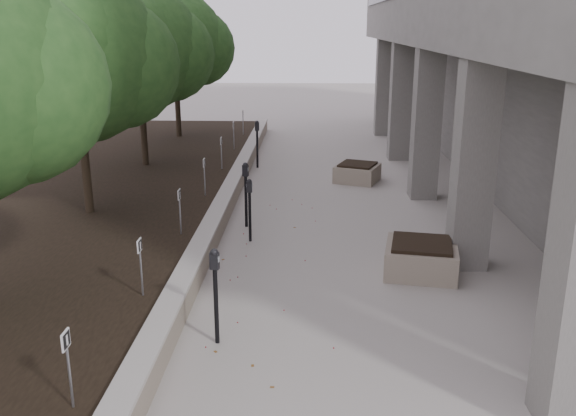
# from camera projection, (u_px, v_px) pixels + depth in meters

# --- Properties ---
(retaining_wall) EXTENTS (0.39, 26.00, 0.50)m
(retaining_wall) POSITION_uv_depth(u_px,v_px,m) (223.00, 207.00, 15.13)
(retaining_wall) COLOR gray
(retaining_wall) RESTS_ON ground
(planting_bed) EXTENTS (7.00, 26.00, 0.40)m
(planting_bed) POSITION_uv_depth(u_px,v_px,m) (77.00, 207.00, 15.28)
(planting_bed) COLOR black
(planting_bed) RESTS_ON ground
(crabapple_tree_3) EXTENTS (4.60, 4.00, 5.44)m
(crabapple_tree_3) POSITION_uv_depth(u_px,v_px,m) (78.00, 93.00, 13.45)
(crabapple_tree_3) COLOR #224A1C
(crabapple_tree_3) RESTS_ON planting_bed
(crabapple_tree_4) EXTENTS (4.60, 4.00, 5.44)m
(crabapple_tree_4) POSITION_uv_depth(u_px,v_px,m) (140.00, 75.00, 18.24)
(crabapple_tree_4) COLOR #224A1C
(crabapple_tree_4) RESTS_ON planting_bed
(crabapple_tree_5) EXTENTS (4.60, 4.00, 5.44)m
(crabapple_tree_5) POSITION_uv_depth(u_px,v_px,m) (176.00, 65.00, 23.02)
(crabapple_tree_5) COLOR #224A1C
(crabapple_tree_5) RESTS_ON planting_bed
(parking_sign_2) EXTENTS (0.04, 0.22, 0.96)m
(parking_sign_2) POSITION_uv_depth(u_px,v_px,m) (69.00, 370.00, 6.83)
(parking_sign_2) COLOR black
(parking_sign_2) RESTS_ON planting_bed
(parking_sign_3) EXTENTS (0.04, 0.22, 0.96)m
(parking_sign_3) POSITION_uv_depth(u_px,v_px,m) (141.00, 268.00, 9.70)
(parking_sign_3) COLOR black
(parking_sign_3) RESTS_ON planting_bed
(parking_sign_4) EXTENTS (0.04, 0.22, 0.96)m
(parking_sign_4) POSITION_uv_depth(u_px,v_px,m) (180.00, 212.00, 12.58)
(parking_sign_4) COLOR black
(parking_sign_4) RESTS_ON planting_bed
(parking_sign_5) EXTENTS (0.04, 0.22, 0.96)m
(parking_sign_5) POSITION_uv_depth(u_px,v_px,m) (205.00, 177.00, 15.45)
(parking_sign_5) COLOR black
(parking_sign_5) RESTS_ON planting_bed
(parking_sign_6) EXTENTS (0.04, 0.22, 0.96)m
(parking_sign_6) POSITION_uv_depth(u_px,v_px,m) (221.00, 153.00, 18.32)
(parking_sign_6) COLOR black
(parking_sign_6) RESTS_ON planting_bed
(parking_sign_7) EXTENTS (0.04, 0.22, 0.96)m
(parking_sign_7) POSITION_uv_depth(u_px,v_px,m) (234.00, 136.00, 21.19)
(parking_sign_7) COLOR black
(parking_sign_7) RESTS_ON planting_bed
(parking_sign_8) EXTENTS (0.04, 0.22, 0.96)m
(parking_sign_8) POSITION_uv_depth(u_px,v_px,m) (243.00, 122.00, 24.06)
(parking_sign_8) COLOR black
(parking_sign_8) RESTS_ON planting_bed
(parking_meter_2) EXTENTS (0.17, 0.13, 1.50)m
(parking_meter_2) POSITION_uv_depth(u_px,v_px,m) (216.00, 297.00, 8.97)
(parking_meter_2) COLOR black
(parking_meter_2) RESTS_ON ground
(parking_meter_3) EXTENTS (0.14, 0.10, 1.41)m
(parking_meter_3) POSITION_uv_depth(u_px,v_px,m) (250.00, 210.00, 13.27)
(parking_meter_3) COLOR black
(parking_meter_3) RESTS_ON ground
(parking_meter_4) EXTENTS (0.18, 0.14, 1.55)m
(parking_meter_4) POSITION_uv_depth(u_px,v_px,m) (246.00, 195.00, 14.22)
(parking_meter_4) COLOR black
(parking_meter_4) RESTS_ON ground
(parking_meter_5) EXTENTS (0.18, 0.14, 1.57)m
(parking_meter_5) POSITION_uv_depth(u_px,v_px,m) (257.00, 144.00, 20.13)
(parking_meter_5) COLOR black
(parking_meter_5) RESTS_ON ground
(planter_front) EXTENTS (1.54, 1.54, 0.62)m
(planter_front) POSITION_uv_depth(u_px,v_px,m) (421.00, 257.00, 11.68)
(planter_front) COLOR gray
(planter_front) RESTS_ON ground
(planter_back) EXTENTS (1.53, 1.53, 0.56)m
(planter_back) POSITION_uv_depth(u_px,v_px,m) (357.00, 172.00, 18.53)
(planter_back) COLOR gray
(planter_back) RESTS_ON ground
(berry_scatter) EXTENTS (3.30, 14.10, 0.02)m
(berry_scatter) POSITION_uv_depth(u_px,v_px,m) (286.00, 282.00, 11.31)
(berry_scatter) COLOR maroon
(berry_scatter) RESTS_ON ground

